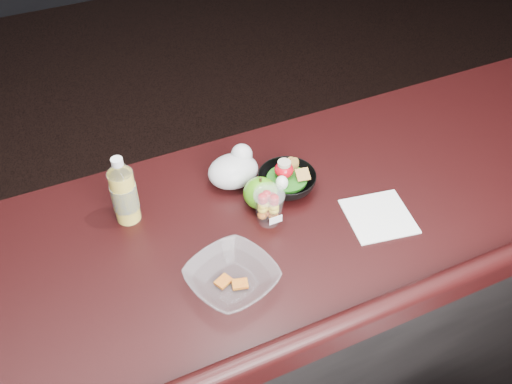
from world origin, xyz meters
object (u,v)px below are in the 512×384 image
snack_bowl (286,180)px  lemonade_bottle (124,194)px  takeout_bowl (232,278)px  fruit_cup (269,204)px  green_apple (260,193)px

snack_bowl → lemonade_bottle: bearing=170.5°
snack_bowl → takeout_bowl: size_ratio=0.67×
fruit_cup → green_apple: 0.06m
snack_bowl → fruit_cup: bearing=-137.0°
lemonade_bottle → green_apple: 0.34m
takeout_bowl → fruit_cup: bearing=42.2°
fruit_cup → takeout_bowl: size_ratio=0.46×
green_apple → takeout_bowl: size_ratio=0.38×
lemonade_bottle → snack_bowl: (0.41, -0.07, -0.05)m
green_apple → snack_bowl: size_ratio=0.56×
fruit_cup → snack_bowl: fruit_cup is taller
snack_bowl → takeout_bowl: 0.35m
green_apple → snack_bowl: bearing=16.9°
snack_bowl → green_apple: bearing=-163.1°
lemonade_bottle → fruit_cup: lemonade_bottle is taller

